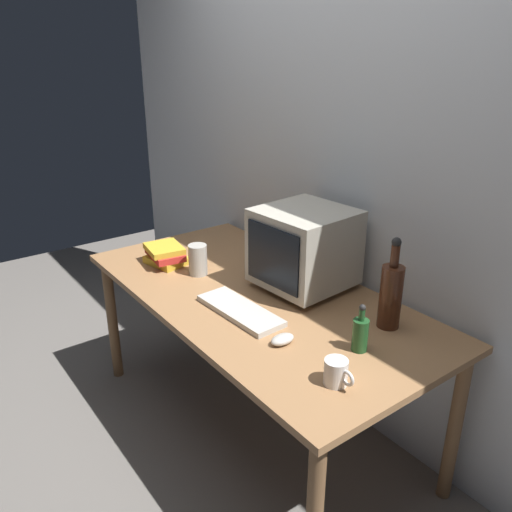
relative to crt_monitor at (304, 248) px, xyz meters
The scene contains 12 objects.
ground_plane 0.96m from the crt_monitor, 110.56° to the right, with size 6.00×6.00×0.00m, color slate.
back_wall 0.44m from the crt_monitor, 105.06° to the left, with size 4.00×0.08×2.50m, color silver.
desk 0.35m from the crt_monitor, 110.56° to the right, with size 1.77×0.88×0.74m.
crt_monitor is the anchor object (origin of this frame).
keyboard 0.42m from the crt_monitor, 85.03° to the right, with size 0.42×0.15×0.02m, color beige.
computer_mouse 0.53m from the crt_monitor, 50.06° to the right, with size 0.06×0.10×0.04m, color beige.
bottle_tall 0.47m from the crt_monitor, ahead, with size 0.09×0.09×0.38m.
bottle_short 0.57m from the crt_monitor, 19.52° to the right, with size 0.06×0.06×0.19m.
book_stack 0.74m from the crt_monitor, 148.79° to the right, with size 0.24×0.20×0.10m.
mug 0.75m from the crt_monitor, 32.83° to the right, with size 0.12×0.08×0.09m.
cd_spindle 0.41m from the crt_monitor, 168.11° to the left, with size 0.12×0.12×0.04m, color #595B66.
metal_canister 0.53m from the crt_monitor, 142.99° to the right, with size 0.09×0.09×0.15m, color #B7B2A8.
Camera 1 is at (1.69, -1.26, 1.79)m, focal length 36.68 mm.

